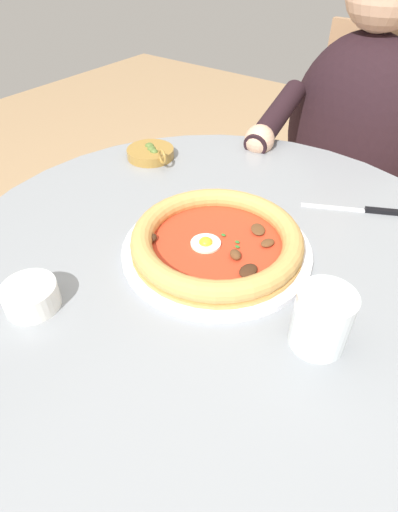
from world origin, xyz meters
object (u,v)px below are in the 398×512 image
steak_knife (371,210)px  water_glass (321,322)px  diner_person (335,196)px  pizza_on_plate (218,243)px  cafe_chair_diner (356,160)px  dining_table (216,326)px  ramekin_capers (31,296)px  olive_pan (151,153)px

steak_knife → water_glass: bearing=-82.7°
diner_person → water_glass: bearing=-72.9°
pizza_on_plate → water_glass: (0.21, -0.07, 0.02)m
diner_person → cafe_chair_diner: (-0.00, 0.15, 0.06)m
dining_table → ramekin_capers: bearing=-118.2°
water_glass → ramekin_capers: size_ratio=1.10×
dining_table → pizza_on_plate: pizza_on_plate is taller
water_glass → diner_person: size_ratio=0.08×
ramekin_capers → cafe_chair_diner: 1.12m
olive_pan → cafe_chair_diner: bearing=66.7°
water_glass → olive_pan: 0.58m
dining_table → ramekin_capers: size_ratio=11.85×
olive_pan → dining_table: bearing=-30.3°
water_glass → ramekin_capers: 0.39m
dining_table → olive_pan: bearing=149.7°
water_glass → diner_person: bearing=107.1°
diner_person → cafe_chair_diner: diner_person is taller
pizza_on_plate → steak_knife: size_ratio=1.70×
dining_table → steak_knife: size_ratio=5.00×
pizza_on_plate → water_glass: bearing=-19.6°
steak_knife → ramekin_capers: size_ratio=2.37×
steak_knife → olive_pan: size_ratio=1.44×
dining_table → olive_pan: (-0.31, 0.18, 0.20)m
dining_table → pizza_on_plate: bearing=-67.5°
ramekin_capers → cafe_chair_diner: cafe_chair_diner is taller
water_glass → pizza_on_plate: bearing=160.4°
dining_table → diner_person: size_ratio=0.81×
dining_table → steak_knife: (0.16, 0.26, 0.20)m
cafe_chair_diner → ramekin_capers: bearing=-95.7°
dining_table → water_glass: bearing=-21.1°
ramekin_capers → cafe_chair_diner: size_ratio=0.08×
diner_person → pizza_on_plate: bearing=-87.6°
steak_knife → diner_person: bearing=114.4°
pizza_on_plate → ramekin_capers: bearing=-119.4°
olive_pan → pizza_on_plate: bearing=-31.0°
ramekin_capers → pizza_on_plate: bearing=60.6°
pizza_on_plate → water_glass: water_glass is taller
pizza_on_plate → cafe_chair_diner: (-0.03, 0.84, -0.21)m
ramekin_capers → water_glass: bearing=27.3°
pizza_on_plate → cafe_chair_diner: 0.86m
olive_pan → steak_knife: bearing=9.5°
dining_table → olive_pan: olive_pan is taller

